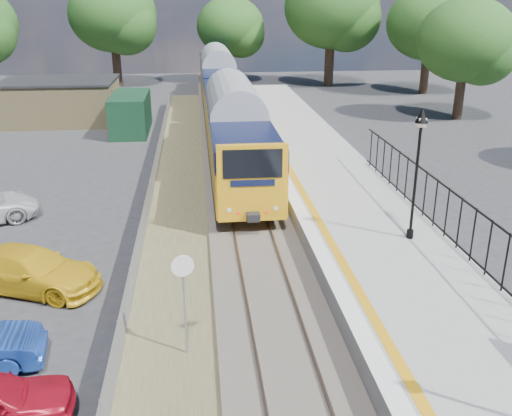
{
  "coord_description": "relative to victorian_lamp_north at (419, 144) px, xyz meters",
  "views": [
    {
      "loc": [
        -2.04,
        -11.76,
        8.89
      ],
      "look_at": [
        -0.08,
        6.62,
        2.0
      ],
      "focal_mm": 40.0,
      "sensor_mm": 36.0,
      "label": 1
    }
  ],
  "objects": [
    {
      "name": "ground",
      "position": [
        -5.3,
        -6.0,
        -4.3
      ],
      "size": [
        120.0,
        120.0,
        0.0
      ],
      "primitive_type": "plane",
      "color": "#2D2D30",
      "rests_on": "ground"
    },
    {
      "name": "track_bed",
      "position": [
        -5.77,
        3.67,
        -4.21
      ],
      "size": [
        5.9,
        80.0,
        0.29
      ],
      "color": "#473F38",
      "rests_on": "ground"
    },
    {
      "name": "platform",
      "position": [
        -1.1,
        2.0,
        -3.85
      ],
      "size": [
        5.0,
        70.0,
        0.9
      ],
      "primitive_type": "cube",
      "color": "gray",
      "rests_on": "ground"
    },
    {
      "name": "platform_edge",
      "position": [
        -3.16,
        2.0,
        -3.39
      ],
      "size": [
        0.9,
        70.0,
        0.01
      ],
      "color": "silver",
      "rests_on": "platform"
    },
    {
      "name": "victorian_lamp_north",
      "position": [
        0.0,
        0.0,
        0.0
      ],
      "size": [
        0.44,
        0.44,
        4.6
      ],
      "color": "black",
      "rests_on": "platform"
    },
    {
      "name": "palisade_fence",
      "position": [
        1.25,
        -3.76,
        -2.46
      ],
      "size": [
        0.12,
        26.0,
        2.0
      ],
      "color": "black",
      "rests_on": "platform"
    },
    {
      "name": "wire_fence",
      "position": [
        -9.5,
        6.0,
        -3.7
      ],
      "size": [
        0.06,
        52.0,
        1.2
      ],
      "color": "#999EA3",
      "rests_on": "ground"
    },
    {
      "name": "outbuilding",
      "position": [
        -16.21,
        25.21,
        -2.78
      ],
      "size": [
        10.8,
        10.1,
        3.12
      ],
      "color": "#A08D5A",
      "rests_on": "ground"
    },
    {
      "name": "tree_line",
      "position": [
        -3.9,
        36.0,
        2.31
      ],
      "size": [
        56.8,
        43.8,
        11.88
      ],
      "color": "#332319",
      "rests_on": "ground"
    },
    {
      "name": "train",
      "position": [
        -5.3,
        23.05,
        -1.96
      ],
      "size": [
        2.82,
        40.83,
        3.51
      ],
      "color": "orange",
      "rests_on": "ground"
    },
    {
      "name": "speed_sign",
      "position": [
        -7.8,
        -4.9,
        -2.31
      ],
      "size": [
        0.58,
        0.15,
        2.91
      ],
      "rotation": [
        0.0,
        0.0,
        0.2
      ],
      "color": "#999EA3",
      "rests_on": "ground"
    },
    {
      "name": "car_yellow",
      "position": [
        -12.82,
        -0.72,
        -3.62
      ],
      "size": [
        5.07,
        3.47,
        1.36
      ],
      "primitive_type": "imported",
      "rotation": [
        0.0,
        0.0,
        1.2
      ],
      "color": "yellow",
      "rests_on": "ground"
    }
  ]
}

